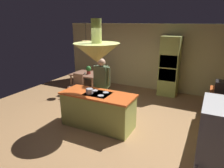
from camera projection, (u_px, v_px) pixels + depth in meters
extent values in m
plane|color=#AD7F51|center=(102.00, 122.00, 5.54)|extent=(8.16, 8.16, 0.00)
cube|color=beige|center=(144.00, 57.00, 8.11)|extent=(6.80, 0.10, 2.55)
cube|color=#A8B259|center=(98.00, 111.00, 5.24)|extent=(1.83, 0.75, 0.86)
cube|color=#E05B23|center=(98.00, 94.00, 5.11)|extent=(1.89, 0.81, 0.04)
cube|color=black|center=(98.00, 94.00, 5.10)|extent=(0.64, 0.52, 0.01)
cylinder|color=#B2B2B7|center=(90.00, 94.00, 5.06)|extent=(0.15, 0.15, 0.02)
cylinder|color=#B2B2B7|center=(101.00, 96.00, 4.92)|extent=(0.15, 0.15, 0.02)
cylinder|color=#B2B2B7|center=(95.00, 91.00, 5.28)|extent=(0.15, 0.15, 0.02)
cylinder|color=#B2B2B7|center=(106.00, 93.00, 5.14)|extent=(0.15, 0.15, 0.02)
cube|color=#A8B259|center=(221.00, 121.00, 4.71)|extent=(0.62, 2.45, 0.86)
cube|color=#A8B259|center=(169.00, 66.00, 7.35)|extent=(0.66, 0.62, 2.14)
cube|color=black|center=(168.00, 62.00, 7.04)|extent=(0.60, 0.04, 0.44)
cube|color=black|center=(167.00, 75.00, 7.18)|extent=(0.60, 0.04, 0.44)
cube|color=#8E6048|center=(87.00, 74.00, 7.67)|extent=(1.04, 0.93, 0.04)
cylinder|color=#8E6048|center=(71.00, 84.00, 7.64)|extent=(0.06, 0.06, 0.72)
cylinder|color=#8E6048|center=(92.00, 88.00, 7.24)|extent=(0.06, 0.06, 0.72)
cylinder|color=#8E6048|center=(84.00, 79.00, 8.33)|extent=(0.06, 0.06, 0.72)
cylinder|color=#8E6048|center=(103.00, 82.00, 7.93)|extent=(0.06, 0.06, 0.72)
cylinder|color=tan|center=(99.00, 100.00, 5.98)|extent=(0.14, 0.14, 0.82)
cylinder|color=tan|center=(105.00, 101.00, 5.90)|extent=(0.14, 0.14, 0.82)
cube|color=#4C6042|center=(102.00, 77.00, 5.72)|extent=(0.36, 0.22, 0.63)
cylinder|color=#4C6042|center=(95.00, 75.00, 5.81)|extent=(0.09, 0.09, 0.54)
cylinder|color=#4C6042|center=(109.00, 77.00, 5.62)|extent=(0.09, 0.09, 0.54)
sphere|color=tan|center=(101.00, 62.00, 5.60)|extent=(0.22, 0.22, 0.22)
cone|color=#A8B259|center=(97.00, 53.00, 4.80)|extent=(1.10, 1.10, 0.45)
cylinder|color=#A8B259|center=(96.00, 31.00, 4.65)|extent=(0.24, 0.24, 0.55)
cone|color=#E0B266|center=(86.00, 44.00, 7.34)|extent=(0.32, 0.32, 0.22)
cylinder|color=black|center=(86.00, 32.00, 7.22)|extent=(0.01, 0.01, 0.60)
cube|color=#8E6048|center=(76.00, 87.00, 7.11)|extent=(0.40, 0.40, 0.04)
cube|color=#8E6048|center=(78.00, 80.00, 7.20)|extent=(0.40, 0.04, 0.42)
cylinder|color=#8E6048|center=(69.00, 94.00, 7.10)|extent=(0.04, 0.04, 0.43)
cylinder|color=#8E6048|center=(77.00, 95.00, 6.96)|extent=(0.04, 0.04, 0.43)
cylinder|color=#8E6048|center=(75.00, 91.00, 7.39)|extent=(0.04, 0.04, 0.43)
cylinder|color=#8E6048|center=(83.00, 92.00, 7.25)|extent=(0.04, 0.04, 0.43)
cube|color=#8E6048|center=(98.00, 77.00, 8.41)|extent=(0.40, 0.40, 0.04)
cube|color=#8E6048|center=(95.00, 72.00, 8.19)|extent=(0.40, 0.04, 0.42)
cylinder|color=#8E6048|center=(103.00, 81.00, 8.55)|extent=(0.04, 0.04, 0.43)
cylinder|color=#8E6048|center=(96.00, 80.00, 8.70)|extent=(0.04, 0.04, 0.43)
cylinder|color=#8E6048|center=(99.00, 83.00, 8.26)|extent=(0.04, 0.04, 0.43)
cylinder|color=#8E6048|center=(92.00, 82.00, 8.41)|extent=(0.04, 0.04, 0.43)
cylinder|color=#99382D|center=(89.00, 72.00, 7.54)|extent=(0.14, 0.14, 0.12)
sphere|color=#2D722D|center=(89.00, 69.00, 7.50)|extent=(0.20, 0.20, 0.20)
cylinder|color=white|center=(85.00, 74.00, 7.43)|extent=(0.07, 0.07, 0.09)
cylinder|color=#B2B2B7|center=(89.00, 91.00, 5.04)|extent=(0.18, 0.18, 0.12)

